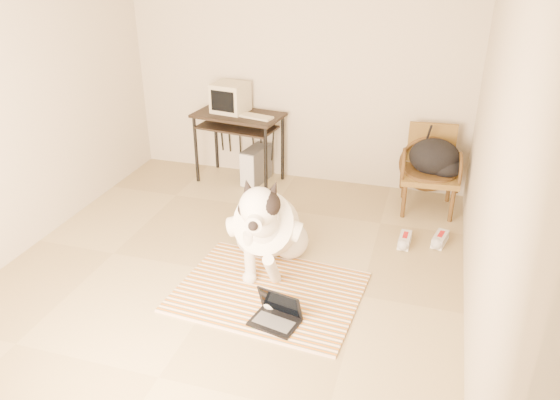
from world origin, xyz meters
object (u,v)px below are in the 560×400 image
at_px(laptop, 277,314).
at_px(computer_desk, 238,124).
at_px(backpack, 436,159).
at_px(rattan_chair, 430,169).
at_px(crt_monitor, 230,98).
at_px(pc_tower, 256,165).
at_px(dog, 268,228).

relative_size(laptop, computer_desk, 0.38).
relative_size(computer_desk, backpack, 1.94).
bearing_deg(laptop, rattan_chair, 67.35).
bearing_deg(laptop, crt_monitor, 117.74).
distance_m(crt_monitor, pc_tower, 0.85).
relative_size(pc_tower, rattan_chair, 0.54).
xyz_separation_m(laptop, rattan_chair, (0.99, 2.38, 0.37)).
xyz_separation_m(laptop, backpack, (1.04, 2.34, 0.51)).
bearing_deg(rattan_chair, crt_monitor, 176.30).
distance_m(laptop, rattan_chair, 2.60).
bearing_deg(pc_tower, computer_desk, -172.18).
distance_m(dog, computer_desk, 1.97).
distance_m(laptop, backpack, 2.61).
relative_size(dog, laptop, 3.37).
bearing_deg(pc_tower, crt_monitor, 172.05).
height_order(pc_tower, backpack, backpack).
height_order(dog, pc_tower, dog).
bearing_deg(computer_desk, rattan_chair, -2.03).
bearing_deg(laptop, computer_desk, 116.31).
height_order(laptop, computer_desk, computer_desk).
bearing_deg(backpack, pc_tower, 175.91).
distance_m(computer_desk, crt_monitor, 0.32).
xyz_separation_m(dog, computer_desk, (-0.91, 1.72, 0.32)).
distance_m(dog, pc_tower, 1.90).
height_order(computer_desk, backpack, computer_desk).
distance_m(computer_desk, backpack, 2.27).
height_order(dog, rattan_chair, dog).
bearing_deg(computer_desk, backpack, -3.03).
bearing_deg(pc_tower, laptop, -67.81).
relative_size(computer_desk, rattan_chair, 1.20).
xyz_separation_m(computer_desk, rattan_chair, (2.21, -0.08, -0.27)).
distance_m(computer_desk, pc_tower, 0.54).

